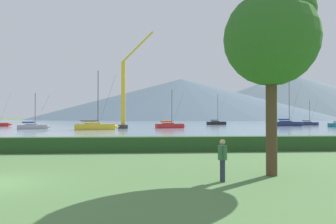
{
  "coord_description": "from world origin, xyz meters",
  "views": [
    {
      "loc": [
        5.85,
        -12.86,
        2.52
      ],
      "look_at": [
        11.25,
        53.74,
        3.46
      ],
      "focal_mm": 35.5,
      "sensor_mm": 36.0,
      "label": 1
    }
  ],
  "objects_px": {
    "sailboat_slip_9": "(288,123)",
    "person_seated_viewer": "(222,157)",
    "sailboat_slip_1": "(309,123)",
    "sailboat_slip_7": "(95,126)",
    "park_tree": "(274,34)",
    "dock_crane": "(125,97)",
    "sailboat_slip_3": "(33,126)",
    "sailboat_slip_10": "(170,125)",
    "sailboat_slip_12": "(217,123)"
  },
  "relations": [
    {
      "from": "sailboat_slip_1",
      "to": "dock_crane",
      "type": "bearing_deg",
      "value": -167.36
    },
    {
      "from": "sailboat_slip_1",
      "to": "dock_crane",
      "type": "relative_size",
      "value": 0.35
    },
    {
      "from": "sailboat_slip_3",
      "to": "sailboat_slip_7",
      "type": "bearing_deg",
      "value": -36.23
    },
    {
      "from": "sailboat_slip_10",
      "to": "park_tree",
      "type": "height_order",
      "value": "sailboat_slip_10"
    },
    {
      "from": "sailboat_slip_10",
      "to": "sailboat_slip_12",
      "type": "distance_m",
      "value": 34.4
    },
    {
      "from": "sailboat_slip_3",
      "to": "dock_crane",
      "type": "xyz_separation_m",
      "value": [
        18.25,
        2.09,
        6.16
      ]
    },
    {
      "from": "sailboat_slip_7",
      "to": "person_seated_viewer",
      "type": "height_order",
      "value": "sailboat_slip_7"
    },
    {
      "from": "person_seated_viewer",
      "to": "sailboat_slip_9",
      "type": "bearing_deg",
      "value": 58.65
    },
    {
      "from": "sailboat_slip_7",
      "to": "dock_crane",
      "type": "distance_m",
      "value": 10.45
    },
    {
      "from": "sailboat_slip_1",
      "to": "sailboat_slip_12",
      "type": "height_order",
      "value": "sailboat_slip_12"
    },
    {
      "from": "sailboat_slip_7",
      "to": "park_tree",
      "type": "distance_m",
      "value": 52.79
    },
    {
      "from": "dock_crane",
      "to": "person_seated_viewer",
      "type": "bearing_deg",
      "value": -83.49
    },
    {
      "from": "sailboat_slip_3",
      "to": "sailboat_slip_12",
      "type": "relative_size",
      "value": 0.77
    },
    {
      "from": "sailboat_slip_7",
      "to": "sailboat_slip_10",
      "type": "height_order",
      "value": "sailboat_slip_7"
    },
    {
      "from": "sailboat_slip_7",
      "to": "dock_crane",
      "type": "height_order",
      "value": "dock_crane"
    },
    {
      "from": "sailboat_slip_3",
      "to": "sailboat_slip_12",
      "type": "distance_m",
      "value": 56.33
    },
    {
      "from": "sailboat_slip_12",
      "to": "dock_crane",
      "type": "relative_size",
      "value": 0.46
    },
    {
      "from": "sailboat_slip_9",
      "to": "sailboat_slip_1",
      "type": "bearing_deg",
      "value": 31.64
    },
    {
      "from": "sailboat_slip_7",
      "to": "sailboat_slip_9",
      "type": "bearing_deg",
      "value": 9.27
    },
    {
      "from": "sailboat_slip_1",
      "to": "park_tree",
      "type": "relative_size",
      "value": 0.86
    },
    {
      "from": "sailboat_slip_9",
      "to": "dock_crane",
      "type": "height_order",
      "value": "dock_crane"
    },
    {
      "from": "sailboat_slip_12",
      "to": "dock_crane",
      "type": "bearing_deg",
      "value": -152.13
    },
    {
      "from": "person_seated_viewer",
      "to": "sailboat_slip_1",
      "type": "bearing_deg",
      "value": 55.28
    },
    {
      "from": "sailboat_slip_1",
      "to": "person_seated_viewer",
      "type": "xyz_separation_m",
      "value": [
        -45.71,
        -80.71,
        0.44
      ]
    },
    {
      "from": "sailboat_slip_3",
      "to": "sailboat_slip_10",
      "type": "height_order",
      "value": "sailboat_slip_10"
    },
    {
      "from": "sailboat_slip_10",
      "to": "dock_crane",
      "type": "bearing_deg",
      "value": 171.35
    },
    {
      "from": "sailboat_slip_7",
      "to": "park_tree",
      "type": "height_order",
      "value": "sailboat_slip_7"
    },
    {
      "from": "park_tree",
      "to": "dock_crane",
      "type": "distance_m",
      "value": 58.04
    },
    {
      "from": "park_tree",
      "to": "dock_crane",
      "type": "relative_size",
      "value": 0.4
    },
    {
      "from": "sailboat_slip_3",
      "to": "sailboat_slip_9",
      "type": "bearing_deg",
      "value": -1.21
    },
    {
      "from": "person_seated_viewer",
      "to": "dock_crane",
      "type": "distance_m",
      "value": 59.1
    },
    {
      "from": "sailboat_slip_9",
      "to": "park_tree",
      "type": "relative_size",
      "value": 1.42
    },
    {
      "from": "sailboat_slip_10",
      "to": "park_tree",
      "type": "distance_m",
      "value": 59.06
    },
    {
      "from": "sailboat_slip_12",
      "to": "sailboat_slip_10",
      "type": "bearing_deg",
      "value": -141.28
    },
    {
      "from": "sailboat_slip_3",
      "to": "sailboat_slip_9",
      "type": "height_order",
      "value": "sailboat_slip_9"
    },
    {
      "from": "sailboat_slip_9",
      "to": "person_seated_viewer",
      "type": "bearing_deg",
      "value": -123.0
    },
    {
      "from": "sailboat_slip_1",
      "to": "sailboat_slip_3",
      "type": "relative_size",
      "value": 0.99
    },
    {
      "from": "sailboat_slip_9",
      "to": "park_tree",
      "type": "height_order",
      "value": "sailboat_slip_9"
    },
    {
      "from": "sailboat_slip_10",
      "to": "person_seated_viewer",
      "type": "xyz_separation_m",
      "value": [
        -3.22,
        -59.94,
        0.39
      ]
    },
    {
      "from": "sailboat_slip_7",
      "to": "park_tree",
      "type": "relative_size",
      "value": 1.35
    },
    {
      "from": "dock_crane",
      "to": "sailboat_slip_3",
      "type": "bearing_deg",
      "value": -173.45
    },
    {
      "from": "sailboat_slip_9",
      "to": "sailboat_slip_10",
      "type": "bearing_deg",
      "value": -165.29
    },
    {
      "from": "sailboat_slip_3",
      "to": "sailboat_slip_12",
      "type": "height_order",
      "value": "sailboat_slip_12"
    },
    {
      "from": "sailboat_slip_3",
      "to": "sailboat_slip_7",
      "type": "xyz_separation_m",
      "value": [
        13.04,
        -4.71,
        0.18
      ]
    },
    {
      "from": "sailboat_slip_9",
      "to": "sailboat_slip_3",
      "type": "bearing_deg",
      "value": -171.67
    },
    {
      "from": "sailboat_slip_1",
      "to": "sailboat_slip_10",
      "type": "distance_m",
      "value": 47.3
    },
    {
      "from": "sailboat_slip_3",
      "to": "sailboat_slip_1",
      "type": "bearing_deg",
      "value": 2.66
    },
    {
      "from": "sailboat_slip_1",
      "to": "sailboat_slip_7",
      "type": "relative_size",
      "value": 0.64
    },
    {
      "from": "park_tree",
      "to": "sailboat_slip_10",
      "type": "bearing_deg",
      "value": 89.35
    },
    {
      "from": "sailboat_slip_1",
      "to": "sailboat_slip_9",
      "type": "distance_m",
      "value": 12.73
    }
  ]
}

